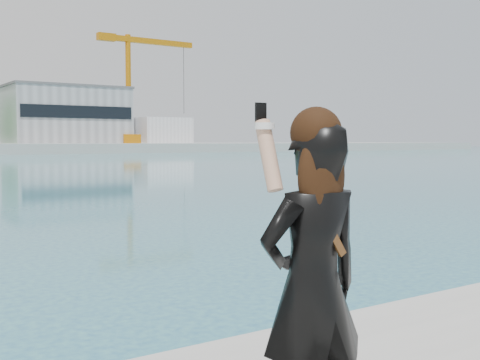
# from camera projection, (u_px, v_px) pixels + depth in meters

# --- Properties ---
(warehouse_grey_right) EXTENTS (25.50, 15.35, 12.50)m
(warehouse_grey_right) POSITION_uv_depth(u_px,v_px,m) (67.00, 115.00, 132.09)
(warehouse_grey_right) COLOR gray
(warehouse_grey_right) RESTS_ON far_quay
(ancillary_shed) EXTENTS (12.00, 10.00, 6.00)m
(ancillary_shed) POSITION_uv_depth(u_px,v_px,m) (161.00, 131.00, 142.98)
(ancillary_shed) COLOR silver
(ancillary_shed) RESTS_ON far_quay
(dock_crane) EXTENTS (23.00, 4.00, 24.00)m
(dock_crane) POSITION_uv_depth(u_px,v_px,m) (133.00, 85.00, 134.10)
(dock_crane) COLOR orange
(dock_crane) RESTS_ON far_quay
(woman) EXTENTS (0.69, 0.47, 1.91)m
(woman) POSITION_uv_depth(u_px,v_px,m) (313.00, 278.00, 3.24)
(woman) COLOR black
(woman) RESTS_ON near_quay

